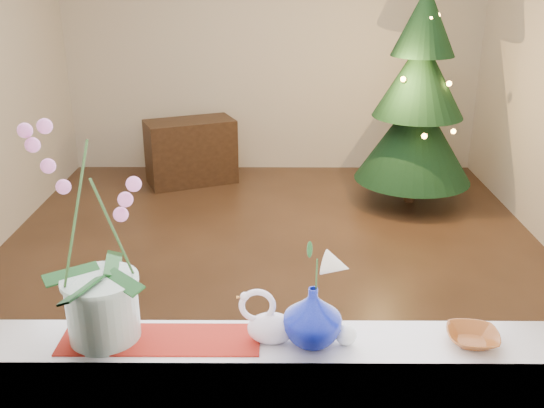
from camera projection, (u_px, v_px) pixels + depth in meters
The scene contains 14 objects.
ground at pixel (272, 266), 4.67m from camera, with size 5.00×5.00×0.00m, color #311F14.
wall_back at pixel (273, 48), 6.51m from camera, with size 4.50×0.10×2.70m, color beige.
wall_front at pixel (268, 245), 1.85m from camera, with size 4.50×0.10×2.70m, color beige.
windowsill at pixel (268, 345), 2.13m from camera, with size 2.20×0.26×0.04m, color white.
window_frame at pixel (268, 131), 1.75m from camera, with size 2.22×0.06×1.60m, color white, non-canonical shape.
runner at pixel (161, 339), 2.13m from camera, with size 0.70×0.20×0.01m, color maroon.
orchid_pot at pixel (94, 237), 2.00m from camera, with size 0.27×0.27×0.78m, color white, non-canonical shape.
swan at pixel (271, 317), 2.09m from camera, with size 0.23×0.10×0.19m, color white, non-canonical shape.
blue_vase at pixel (313, 312), 2.07m from camera, with size 0.23×0.23×0.25m, color navy.
lily at pixel (314, 255), 1.99m from camera, with size 0.14×0.08×0.18m, color silver, non-canonical shape.
paperweight at pixel (346, 335), 2.09m from camera, with size 0.07×0.07×0.07m, color white.
amber_dish at pixel (472, 338), 2.11m from camera, with size 0.15×0.15×0.04m, color brown.
xmas_tree at pixel (418, 99), 5.61m from camera, with size 1.11×1.11×2.03m, color black, non-canonical shape.
side_table at pixel (191, 152), 6.39m from camera, with size 0.90×0.45×0.68m, color black.
Camera 1 is at (0.02, -4.18, 2.14)m, focal length 40.00 mm.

